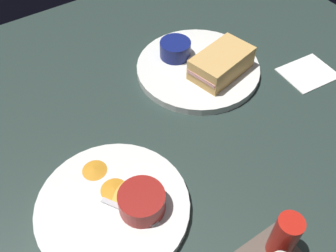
{
  "coord_description": "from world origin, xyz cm",
  "views": [
    {
      "loc": [
        31.66,
        34.64,
        54.28
      ],
      "look_at": [
        6.81,
        -2.24,
        3.0
      ],
      "focal_mm": 40.48,
      "sensor_mm": 36.0,
      "label": 1
    }
  ],
  "objects": [
    {
      "name": "sandwich_half_near",
      "position": [
        -11.36,
        -9.56,
        4.0
      ],
      "size": [
        14.47,
        10.26,
        4.8
      ],
      "color": "tan",
      "rests_on": "plate_sandwich_main"
    },
    {
      "name": "ramekin_dark_sauce",
      "position": [
        -6.63,
        -19.38,
        3.52
      ],
      "size": [
        6.71,
        6.71,
        3.56
      ],
      "color": "navy",
      "rests_on": "plate_sandwich_main"
    },
    {
      "name": "ground_plane",
      "position": [
        0.0,
        0.0,
        -1.5
      ],
      "size": [
        110.0,
        110.0,
        3.0
      ],
      "primitive_type": "cube",
      "color": "#283833"
    },
    {
      "name": "spoon_by_gravy_ramekin",
      "position": [
        19.79,
        9.73,
        1.96
      ],
      "size": [
        6.41,
        9.19,
        0.8
      ],
      "color": "silver",
      "rests_on": "plate_chips_companion"
    },
    {
      "name": "plate_sandwich_main",
      "position": [
        -8.81,
        -13.87,
        0.8
      ],
      "size": [
        26.34,
        26.34,
        1.6
      ],
      "primitive_type": "cylinder",
      "color": "white",
      "rests_on": "ground_plane"
    },
    {
      "name": "spoon_by_dark_ramekin",
      "position": [
        -9.21,
        -14.62,
        1.96
      ],
      "size": [
        6.01,
        9.37,
        0.8
      ],
      "color": "silver",
      "rests_on": "plate_sandwich_main"
    },
    {
      "name": "paper_napkin_folded",
      "position": [
        -28.14,
        -0.08,
        0.2
      ],
      "size": [
        11.71,
        9.88,
        0.4
      ],
      "primitive_type": "cube",
      "rotation": [
        0.0,
        0.0,
        -0.08
      ],
      "color": "white",
      "rests_on": "ground_plane"
    },
    {
      "name": "plantain_chip_scatter",
      "position": [
        21.04,
        1.81,
        1.9
      ],
      "size": [
        6.94,
        11.48,
        0.6
      ],
      "color": "orange",
      "rests_on": "plate_chips_companion"
    },
    {
      "name": "plate_chips_companion",
      "position": [
        22.44,
        5.39,
        0.8
      ],
      "size": [
        24.31,
        24.31,
        1.6
      ],
      "primitive_type": "cylinder",
      "color": "white",
      "rests_on": "ground_plane"
    },
    {
      "name": "ramekin_light_gravy",
      "position": [
        18.79,
        8.42,
        3.54
      ],
      "size": [
        7.26,
        7.26,
        3.6
      ],
      "color": "maroon",
      "rests_on": "plate_chips_companion"
    }
  ]
}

